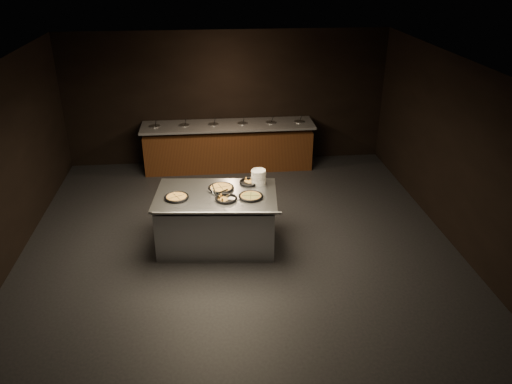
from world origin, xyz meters
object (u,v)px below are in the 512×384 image
(pan_cheese_whole, at_px, (221,188))
(plate_stack, at_px, (259,177))
(serving_counter, at_px, (217,220))
(pan_veggie_whole, at_px, (177,197))

(pan_cheese_whole, bearing_deg, plate_stack, 12.36)
(serving_counter, xyz_separation_m, pan_veggie_whole, (-0.61, -0.09, 0.50))
(serving_counter, bearing_deg, plate_stack, 29.45)
(plate_stack, relative_size, pan_cheese_whole, 0.57)
(serving_counter, distance_m, pan_cheese_whole, 0.54)
(pan_veggie_whole, height_order, pan_cheese_whole, same)
(serving_counter, height_order, pan_veggie_whole, pan_veggie_whole)
(plate_stack, bearing_deg, pan_veggie_whole, -163.08)
(plate_stack, bearing_deg, pan_cheese_whole, -167.64)
(pan_veggie_whole, bearing_deg, plate_stack, 16.92)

